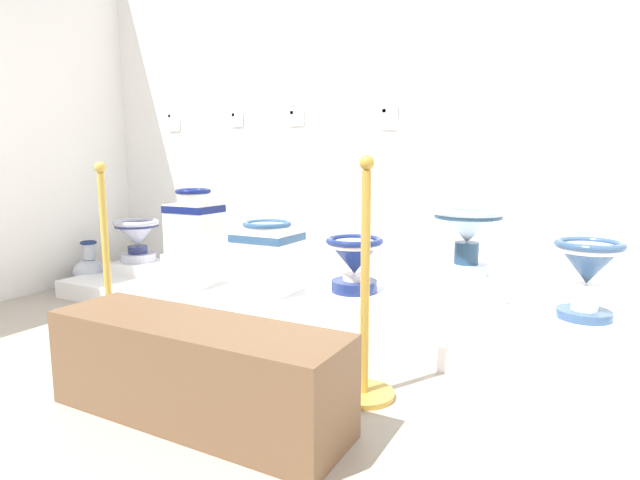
% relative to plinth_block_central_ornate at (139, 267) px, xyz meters
% --- Properties ---
extents(ground_plane, '(6.35, 5.85, 0.02)m').
position_rel_plinth_block_central_ornate_xyz_m(ground_plane, '(1.59, -1.67, -0.18)').
color(ground_plane, '#A3998C').
extents(wall_back, '(4.55, 0.06, 2.86)m').
position_rel_plinth_block_central_ornate_xyz_m(wall_back, '(1.59, 0.49, 1.26)').
color(wall_back, white).
rests_on(wall_back, ground_plane).
extents(display_platform, '(3.84, 0.94, 0.13)m').
position_rel_plinth_block_central_ornate_xyz_m(display_platform, '(1.59, -0.03, -0.11)').
color(display_platform, white).
rests_on(display_platform, ground_plane).
extents(plinth_block_central_ornate, '(0.33, 0.34, 0.09)m').
position_rel_plinth_block_central_ornate_xyz_m(plinth_block_central_ornate, '(0.00, 0.00, 0.00)').
color(plinth_block_central_ornate, white).
rests_on(plinth_block_central_ornate, display_platform).
extents(antique_toilet_central_ornate, '(0.35, 0.35, 0.33)m').
position_rel_plinth_block_central_ornate_xyz_m(antique_toilet_central_ornate, '(0.00, 0.00, 0.25)').
color(antique_toilet_central_ornate, '#B3B6CC').
rests_on(antique_toilet_central_ornate, plinth_block_central_ornate).
extents(plinth_block_leftmost, '(0.32, 0.37, 0.23)m').
position_rel_plinth_block_central_ornate_xyz_m(plinth_block_leftmost, '(0.66, -0.06, 0.07)').
color(plinth_block_leftmost, white).
rests_on(plinth_block_leftmost, display_platform).
extents(antique_toilet_leftmost, '(0.35, 0.29, 0.46)m').
position_rel_plinth_block_central_ornate_xyz_m(antique_toilet_leftmost, '(0.66, -0.06, 0.41)').
color(antique_toilet_leftmost, white).
rests_on(antique_toilet_leftmost, plinth_block_leftmost).
extents(plinth_block_squat_floral, '(0.37, 0.35, 0.09)m').
position_rel_plinth_block_central_ornate_xyz_m(plinth_block_squat_floral, '(1.24, -0.01, -0.00)').
color(plinth_block_squat_floral, white).
rests_on(plinth_block_squat_floral, display_platform).
extents(antique_toilet_squat_floral, '(0.40, 0.34, 0.39)m').
position_rel_plinth_block_central_ornate_xyz_m(antique_toilet_squat_floral, '(1.24, -0.01, 0.25)').
color(antique_toilet_squat_floral, white).
rests_on(antique_toilet_squat_floral, plinth_block_squat_floral).
extents(plinth_block_slender_white, '(0.31, 0.39, 0.10)m').
position_rel_plinth_block_central_ornate_xyz_m(plinth_block_slender_white, '(1.92, -0.08, 0.00)').
color(plinth_block_slender_white, white).
rests_on(plinth_block_slender_white, display_platform).
extents(antique_toilet_slender_white, '(0.35, 0.35, 0.33)m').
position_rel_plinth_block_central_ornate_xyz_m(antique_toilet_slender_white, '(1.92, -0.08, 0.26)').
color(antique_toilet_slender_white, navy).
rests_on(antique_toilet_slender_white, plinth_block_slender_white).
extents(plinth_block_pale_glazed, '(0.29, 0.31, 0.27)m').
position_rel_plinth_block_central_ornate_xyz_m(plinth_block_pale_glazed, '(2.57, -0.03, 0.09)').
color(plinth_block_pale_glazed, white).
rests_on(plinth_block_pale_glazed, display_platform).
extents(antique_toilet_pale_glazed, '(0.38, 0.38, 0.37)m').
position_rel_plinth_block_central_ornate_xyz_m(antique_toilet_pale_glazed, '(2.57, -0.03, 0.48)').
color(antique_toilet_pale_glazed, silver).
rests_on(antique_toilet_pale_glazed, plinth_block_pale_glazed).
extents(plinth_block_broad_patterned, '(0.36, 0.29, 0.10)m').
position_rel_plinth_block_central_ornate_xyz_m(plinth_block_broad_patterned, '(3.17, -0.00, 0.00)').
color(plinth_block_broad_patterned, white).
rests_on(plinth_block_broad_patterned, display_platform).
extents(antique_toilet_broad_patterned, '(0.33, 0.33, 0.40)m').
position_rel_plinth_block_central_ornate_xyz_m(antique_toilet_broad_patterned, '(3.17, -0.00, 0.32)').
color(antique_toilet_broad_patterned, '#314E78').
rests_on(antique_toilet_broad_patterned, plinth_block_broad_patterned).
extents(info_placard_first, '(0.14, 0.01, 0.16)m').
position_rel_plinth_block_central_ornate_xyz_m(info_placard_first, '(0.01, 0.45, 1.16)').
color(info_placard_first, white).
extents(info_placard_second, '(0.11, 0.01, 0.12)m').
position_rel_plinth_block_central_ornate_xyz_m(info_placard_second, '(0.67, 0.45, 1.16)').
color(info_placard_second, white).
extents(info_placard_third, '(0.13, 0.01, 0.12)m').
position_rel_plinth_block_central_ornate_xyz_m(info_placard_third, '(1.21, 0.45, 1.15)').
color(info_placard_third, white).
extents(info_placard_fourth, '(0.12, 0.01, 0.15)m').
position_rel_plinth_block_central_ornate_xyz_m(info_placard_fourth, '(1.93, 0.45, 1.13)').
color(info_placard_fourth, white).
extents(decorative_vase_companion, '(0.27, 0.27, 0.37)m').
position_rel_plinth_block_central_ornate_xyz_m(decorative_vase_companion, '(-0.39, -0.15, -0.03)').
color(decorative_vase_companion, navy).
rests_on(decorative_vase_companion, ground_plane).
extents(stanchion_post_near_left, '(0.24, 0.24, 1.01)m').
position_rel_plinth_block_central_ornate_xyz_m(stanchion_post_near_left, '(0.72, -0.88, 0.15)').
color(stanchion_post_near_left, gold).
rests_on(stanchion_post_near_left, ground_plane).
extents(stanchion_post_near_right, '(0.27, 0.27, 1.04)m').
position_rel_plinth_block_central_ornate_xyz_m(stanchion_post_near_right, '(2.35, -0.91, 0.13)').
color(stanchion_post_near_right, gold).
rests_on(stanchion_post_near_right, ground_plane).
extents(museum_bench, '(1.26, 0.36, 0.40)m').
position_rel_plinth_block_central_ornate_xyz_m(museum_bench, '(1.84, -1.40, 0.03)').
color(museum_bench, brown).
rests_on(museum_bench, ground_plane).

